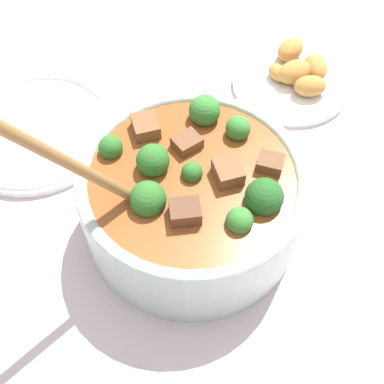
% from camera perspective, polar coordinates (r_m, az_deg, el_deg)
% --- Properties ---
extents(ground_plane, '(4.00, 4.00, 0.00)m').
position_cam_1_polar(ground_plane, '(0.63, 0.00, -3.78)').
color(ground_plane, silver).
extents(stew_bowl, '(0.32, 0.27, 0.31)m').
position_cam_1_polar(stew_bowl, '(0.58, -0.02, -0.46)').
color(stew_bowl, '#B2C6BC').
rests_on(stew_bowl, ground_plane).
extents(empty_plate, '(0.24, 0.24, 0.02)m').
position_cam_1_polar(empty_plate, '(0.76, -17.98, 7.14)').
color(empty_plate, white).
rests_on(empty_plate, ground_plane).
extents(food_plate, '(0.19, 0.19, 0.05)m').
position_cam_1_polar(food_plate, '(0.82, 12.01, 13.16)').
color(food_plate, white).
rests_on(food_plate, ground_plane).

